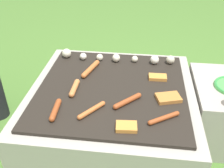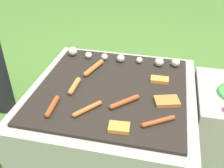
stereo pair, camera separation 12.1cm
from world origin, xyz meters
TOP-DOWN VIEW (x-y plane):
  - ground_plane at (0.00, 0.00)m, footprint 14.00×14.00m
  - grill at (0.00, 0.00)m, footprint 0.92×0.92m
  - side_ledge at (0.67, 0.10)m, footprint 0.40×0.49m
  - sausage_back_right at (-0.15, 0.16)m, footprint 0.08×0.20m
  - sausage_front_right at (-0.25, -0.25)m, footprint 0.04×0.16m
  - sausage_mid_right at (-0.20, -0.06)m, footprint 0.03×0.16m
  - sausage_back_center at (0.10, -0.14)m, footprint 0.14×0.14m
  - sausage_front_center at (0.27, -0.24)m, footprint 0.15×0.11m
  - sausage_front_left at (-0.07, -0.23)m, footprint 0.12×0.14m
  - bread_slice_right at (0.25, 0.12)m, footprint 0.10×0.06m
  - bread_slice_center at (0.30, -0.08)m, footprint 0.14×0.12m
  - bread_slice_left at (0.10, -0.32)m, footprint 0.10×0.07m
  - mushroom_row at (-0.01, 0.31)m, footprint 0.74×0.08m

SIDE VIEW (x-z plane):
  - ground_plane at x=0.00m, z-range 0.00..0.00m
  - grill at x=0.00m, z-range 0.00..0.36m
  - side_ledge at x=0.67m, z-range 0.00..0.36m
  - bread_slice_right at x=0.25m, z-range 0.36..0.38m
  - bread_slice_center at x=0.30m, z-range 0.36..0.38m
  - bread_slice_left at x=0.10m, z-range 0.36..0.38m
  - sausage_front_center at x=0.27m, z-range 0.36..0.39m
  - sausage_front_left at x=-0.07m, z-range 0.36..0.39m
  - sausage_back_center at x=0.10m, z-range 0.36..0.39m
  - sausage_front_right at x=-0.25m, z-range 0.36..0.39m
  - sausage_mid_right at x=-0.20m, z-range 0.36..0.39m
  - sausage_back_right at x=-0.15m, z-range 0.36..0.40m
  - mushroom_row at x=-0.01m, z-range 0.36..0.42m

